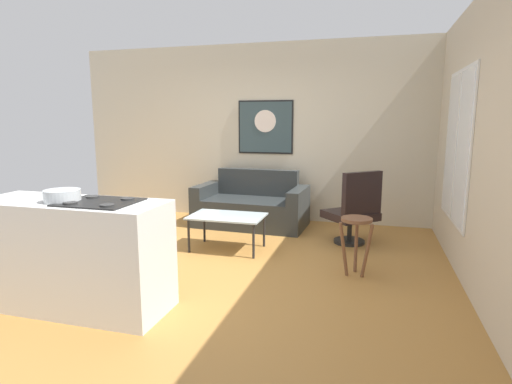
{
  "coord_description": "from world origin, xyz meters",
  "views": [
    {
      "loc": [
        1.69,
        -4.12,
        1.61
      ],
      "look_at": [
        0.28,
        0.9,
        0.7
      ],
      "focal_mm": 29.11,
      "sensor_mm": 36.0,
      "label": 1
    }
  ],
  "objects_px": {
    "couch": "(252,207)",
    "mixing_bowl": "(62,196)",
    "armchair": "(354,210)",
    "bar_stool": "(356,231)",
    "wall_painting": "(265,127)",
    "coffee_table": "(227,218)"
  },
  "relations": [
    {
      "from": "bar_stool",
      "to": "mixing_bowl",
      "type": "bearing_deg",
      "value": -147.79
    },
    {
      "from": "bar_stool",
      "to": "armchair",
      "type": "bearing_deg",
      "value": 93.45
    },
    {
      "from": "wall_painting",
      "to": "coffee_table",
      "type": "bearing_deg",
      "value": -91.08
    },
    {
      "from": "armchair",
      "to": "bar_stool",
      "type": "bearing_deg",
      "value": -86.55
    },
    {
      "from": "coffee_table",
      "to": "mixing_bowl",
      "type": "height_order",
      "value": "mixing_bowl"
    },
    {
      "from": "couch",
      "to": "mixing_bowl",
      "type": "distance_m",
      "value": 3.33
    },
    {
      "from": "couch",
      "to": "bar_stool",
      "type": "bearing_deg",
      "value": -46.39
    },
    {
      "from": "armchair",
      "to": "mixing_bowl",
      "type": "bearing_deg",
      "value": -131.41
    },
    {
      "from": "bar_stool",
      "to": "mixing_bowl",
      "type": "distance_m",
      "value": 2.8
    },
    {
      "from": "bar_stool",
      "to": "mixing_bowl",
      "type": "height_order",
      "value": "mixing_bowl"
    },
    {
      "from": "coffee_table",
      "to": "mixing_bowl",
      "type": "distance_m",
      "value": 2.15
    },
    {
      "from": "coffee_table",
      "to": "wall_painting",
      "type": "bearing_deg",
      "value": 88.92
    },
    {
      "from": "couch",
      "to": "mixing_bowl",
      "type": "height_order",
      "value": "mixing_bowl"
    },
    {
      "from": "armchair",
      "to": "wall_painting",
      "type": "bearing_deg",
      "value": 142.86
    },
    {
      "from": "armchair",
      "to": "bar_stool",
      "type": "height_order",
      "value": "armchair"
    },
    {
      "from": "coffee_table",
      "to": "wall_painting",
      "type": "xyz_separation_m",
      "value": [
        0.03,
        1.76,
        1.09
      ]
    },
    {
      "from": "bar_stool",
      "to": "wall_painting",
      "type": "height_order",
      "value": "wall_painting"
    },
    {
      "from": "armchair",
      "to": "bar_stool",
      "type": "distance_m",
      "value": 1.1
    },
    {
      "from": "couch",
      "to": "wall_painting",
      "type": "bearing_deg",
      "value": 80.96
    },
    {
      "from": "mixing_bowl",
      "to": "wall_painting",
      "type": "distance_m",
      "value": 3.81
    },
    {
      "from": "wall_painting",
      "to": "couch",
      "type": "bearing_deg",
      "value": -99.04
    },
    {
      "from": "armchair",
      "to": "bar_stool",
      "type": "relative_size",
      "value": 1.58
    }
  ]
}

